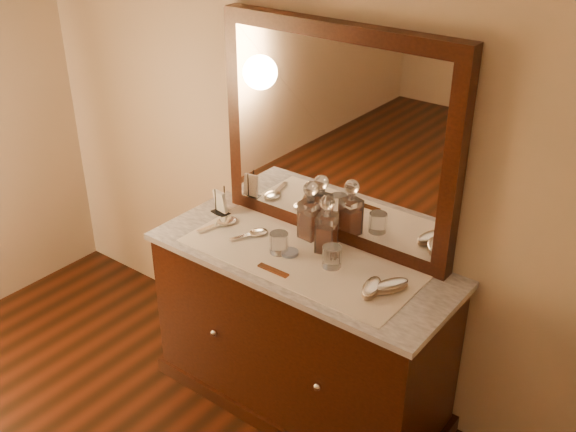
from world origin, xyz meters
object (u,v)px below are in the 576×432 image
object	(u,v)px
decanter_left	(310,216)
pin_dish	(289,253)
dresser_cabinet	(301,334)
mirror_frame	(336,137)
napkin_rack	(220,203)
brush_far	(391,286)
hand_mirror_inner	(255,233)
decanter_right	(327,230)
comb	(273,270)
hand_mirror_outer	(224,222)
brush_near	(371,288)

from	to	relation	value
decanter_left	pin_dish	bearing A→B (deg)	-84.23
dresser_cabinet	mirror_frame	xyz separation A→B (m)	(0.00, 0.25, 0.94)
napkin_rack	brush_far	size ratio (longest dim) A/B	0.80
napkin_rack	hand_mirror_inner	world-z (taller)	napkin_rack
decanter_left	hand_mirror_inner	size ratio (longest dim) A/B	1.46
pin_dish	decanter_right	size ratio (longest dim) A/B	0.29
napkin_rack	hand_mirror_inner	size ratio (longest dim) A/B	0.72
decanter_left	decanter_right	world-z (taller)	decanter_left
comb	hand_mirror_outer	distance (m)	0.49
decanter_right	pin_dish	bearing A→B (deg)	-131.80
mirror_frame	comb	size ratio (longest dim) A/B	7.71
brush_near	decanter_right	bearing A→B (deg)	154.31
dresser_cabinet	hand_mirror_outer	bearing A→B (deg)	179.20
decanter_right	hand_mirror_inner	world-z (taller)	decanter_right
comb	brush_far	world-z (taller)	brush_far
dresser_cabinet	decanter_right	distance (m)	0.57
dresser_cabinet	decanter_right	bearing A→B (deg)	59.85
dresser_cabinet	decanter_left	size ratio (longest dim) A/B	4.86
napkin_rack	dresser_cabinet	bearing A→B (deg)	-8.53
mirror_frame	decanter_left	distance (m)	0.40
pin_dish	brush_far	world-z (taller)	brush_far
dresser_cabinet	decanter_left	bearing A→B (deg)	113.52
hand_mirror_inner	brush_far	bearing A→B (deg)	-1.17
hand_mirror_outer	napkin_rack	bearing A→B (deg)	139.62
mirror_frame	hand_mirror_outer	distance (m)	0.72
mirror_frame	napkin_rack	distance (m)	0.74
brush_near	comb	bearing A→B (deg)	-164.26
pin_dish	napkin_rack	world-z (taller)	napkin_rack
dresser_cabinet	hand_mirror_outer	world-z (taller)	hand_mirror_outer
napkin_rack	decanter_right	xyz separation A→B (m)	(0.63, 0.02, 0.05)
dresser_cabinet	brush_far	size ratio (longest dim) A/B	7.88
mirror_frame	napkin_rack	bearing A→B (deg)	-164.42
mirror_frame	hand_mirror_inner	distance (m)	0.61
mirror_frame	pin_dish	bearing A→B (deg)	-101.07
comb	hand_mirror_inner	distance (m)	0.33
pin_dish	hand_mirror_inner	distance (m)	0.24
dresser_cabinet	hand_mirror_inner	bearing A→B (deg)	176.15
dresser_cabinet	brush_far	distance (m)	0.65
mirror_frame	brush_far	world-z (taller)	mirror_frame
napkin_rack	decanter_left	world-z (taller)	decanter_left
mirror_frame	napkin_rack	xyz separation A→B (m)	(-0.57, -0.16, -0.44)
mirror_frame	comb	world-z (taller)	mirror_frame
dresser_cabinet	hand_mirror_inner	size ratio (longest dim) A/B	7.08
comb	decanter_right	bearing A→B (deg)	73.54
brush_near	mirror_frame	bearing A→B (deg)	142.89
brush_far	hand_mirror_inner	size ratio (longest dim) A/B	0.90
brush_far	hand_mirror_inner	xyz separation A→B (m)	(-0.75, 0.02, -0.01)
dresser_cabinet	napkin_rack	size ratio (longest dim) A/B	9.80
comb	brush_far	distance (m)	0.51
decanter_left	brush_near	size ratio (longest dim) A/B	1.70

